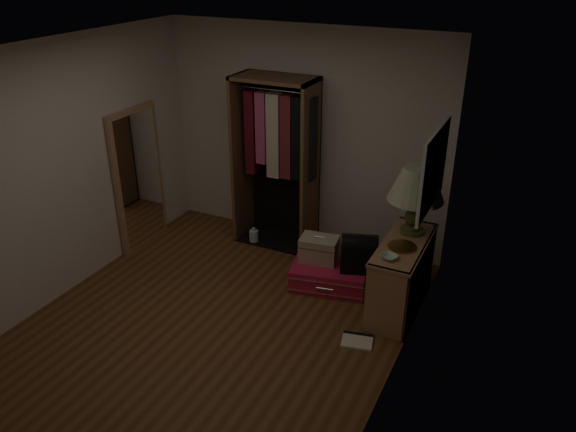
# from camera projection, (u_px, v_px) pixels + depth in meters

# --- Properties ---
(ground) EXTENTS (4.00, 4.00, 0.00)m
(ground) POSITION_uv_depth(u_px,v_px,m) (219.00, 320.00, 5.58)
(ground) COLOR #593419
(ground) RESTS_ON ground
(room_walls) EXTENTS (3.52, 4.02, 2.60)m
(room_walls) POSITION_uv_depth(u_px,v_px,m) (220.00, 180.00, 4.92)
(room_walls) COLOR beige
(room_walls) RESTS_ON ground
(console_bookshelf) EXTENTS (0.42, 1.12, 0.75)m
(console_bookshelf) POSITION_uv_depth(u_px,v_px,m) (402.00, 273.00, 5.62)
(console_bookshelf) COLOR #A1704D
(console_bookshelf) RESTS_ON ground
(open_wardrobe) EXTENTS (0.99, 0.50, 2.05)m
(open_wardrobe) POSITION_uv_depth(u_px,v_px,m) (279.00, 148.00, 6.56)
(open_wardrobe) COLOR brown
(open_wardrobe) RESTS_ON ground
(floor_mirror) EXTENTS (0.06, 0.80, 1.70)m
(floor_mirror) POSITION_uv_depth(u_px,v_px,m) (139.00, 178.00, 6.68)
(floor_mirror) COLOR #A87651
(floor_mirror) RESTS_ON ground
(pink_suitcase) EXTENTS (0.93, 0.75, 0.25)m
(pink_suitcase) POSITION_uv_depth(u_px,v_px,m) (330.00, 274.00, 6.11)
(pink_suitcase) COLOR #C6183E
(pink_suitcase) RESTS_ON ground
(train_case) EXTENTS (0.44, 0.34, 0.30)m
(train_case) POSITION_uv_depth(u_px,v_px,m) (319.00, 249.00, 6.08)
(train_case) COLOR tan
(train_case) RESTS_ON pink_suitcase
(black_bag) EXTENTS (0.44, 0.35, 0.41)m
(black_bag) POSITION_uv_depth(u_px,v_px,m) (359.00, 252.00, 5.87)
(black_bag) COLOR black
(black_bag) RESTS_ON pink_suitcase
(table_lamp) EXTENTS (0.69, 0.69, 0.70)m
(table_lamp) POSITION_uv_depth(u_px,v_px,m) (417.00, 185.00, 5.43)
(table_lamp) COLOR #424F26
(table_lamp) RESTS_ON console_bookshelf
(brass_tray) EXTENTS (0.35, 0.35, 0.02)m
(brass_tray) POSITION_uv_depth(u_px,v_px,m) (402.00, 247.00, 5.37)
(brass_tray) COLOR #9E723C
(brass_tray) RESTS_ON console_bookshelf
(ceramic_bowl) EXTENTS (0.19, 0.19, 0.04)m
(ceramic_bowl) POSITION_uv_depth(u_px,v_px,m) (389.00, 257.00, 5.17)
(ceramic_bowl) COLOR #AED0B3
(ceramic_bowl) RESTS_ON console_bookshelf
(white_jug) EXTENTS (0.15, 0.15, 0.20)m
(white_jug) POSITION_uv_depth(u_px,v_px,m) (254.00, 236.00, 6.99)
(white_jug) COLOR silver
(white_jug) RESTS_ON ground
(floor_book) EXTENTS (0.33, 0.29, 0.03)m
(floor_book) POSITION_uv_depth(u_px,v_px,m) (357.00, 340.00, 5.28)
(floor_book) COLOR #F3E6CC
(floor_book) RESTS_ON ground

